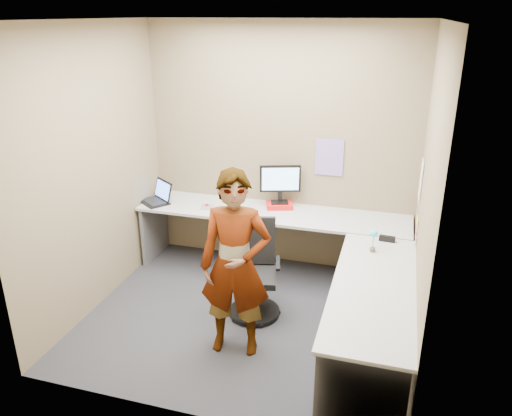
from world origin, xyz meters
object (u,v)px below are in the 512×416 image
(monitor, at_px, (280,181))
(office_chair, at_px, (255,277))
(person, at_px, (235,265))
(desk, at_px, (300,252))

(monitor, xyz_separation_m, office_chair, (0.00, -1.00, -0.66))
(office_chair, bearing_deg, monitor, 76.02)
(office_chair, distance_m, person, 0.73)
(desk, relative_size, person, 1.84)
(desk, height_order, monitor, monitor)
(desk, height_order, office_chair, office_chair)
(monitor, relative_size, person, 0.27)
(desk, bearing_deg, office_chair, -147.29)
(monitor, bearing_deg, person, -107.79)
(desk, xyz_separation_m, monitor, (-0.39, 0.75, 0.45))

